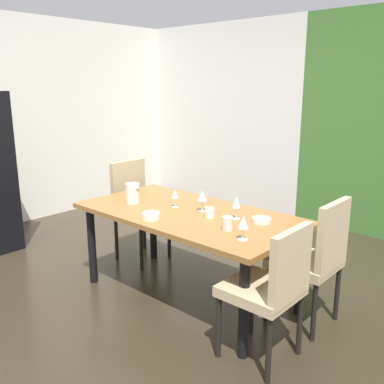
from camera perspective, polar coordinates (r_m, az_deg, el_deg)
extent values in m
cube|color=#2F271B|center=(3.78, -4.88, -13.53)|extent=(5.63, 5.54, 0.02)
cube|color=silver|center=(6.37, 3.68, 10.10)|extent=(2.68, 0.10, 2.58)
cube|color=brown|center=(3.46, -0.51, -2.97)|extent=(1.85, 0.95, 0.04)
cylinder|color=black|center=(4.38, -5.20, -4.41)|extent=(0.07, 0.07, 0.71)
cylinder|color=black|center=(3.44, 14.22, -10.19)|extent=(0.07, 0.07, 0.71)
cylinder|color=black|center=(3.94, -13.21, -6.91)|extent=(0.07, 0.07, 0.71)
cylinder|color=black|center=(2.86, 6.93, -15.11)|extent=(0.07, 0.07, 0.71)
cube|color=tan|center=(4.34, -6.66, -2.96)|extent=(0.44, 0.44, 0.07)
cube|color=tan|center=(4.41, -8.48, 0.81)|extent=(0.05, 0.42, 0.52)
cylinder|color=black|center=(4.41, -3.06, -6.08)|extent=(0.04, 0.04, 0.44)
cylinder|color=black|center=(4.17, -6.77, -7.40)|extent=(0.04, 0.04, 0.44)
cylinder|color=black|center=(4.67, -6.38, -4.96)|extent=(0.04, 0.04, 0.44)
cylinder|color=black|center=(4.44, -10.04, -6.13)|extent=(0.04, 0.04, 0.44)
cube|color=tan|center=(3.29, 14.75, -9.06)|extent=(0.44, 0.44, 0.07)
cube|color=tan|center=(3.13, 18.30, -5.70)|extent=(0.05, 0.42, 0.50)
cylinder|color=black|center=(3.33, 9.95, -13.33)|extent=(0.04, 0.04, 0.44)
cylinder|color=black|center=(3.63, 13.20, -11.10)|extent=(0.04, 0.04, 0.44)
cylinder|color=black|center=(3.18, 15.96, -15.17)|extent=(0.04, 0.04, 0.44)
cylinder|color=black|center=(3.49, 18.79, -12.61)|extent=(0.04, 0.04, 0.44)
cube|color=tan|center=(2.83, 9.18, -12.77)|extent=(0.44, 0.44, 0.07)
cube|color=tan|center=(2.65, 13.06, -9.56)|extent=(0.05, 0.42, 0.45)
cylinder|color=black|center=(2.92, 3.55, -17.49)|extent=(0.04, 0.04, 0.44)
cylinder|color=black|center=(3.18, 7.95, -14.67)|extent=(0.04, 0.04, 0.44)
cylinder|color=black|center=(2.74, 10.20, -20.06)|extent=(0.04, 0.04, 0.44)
cylinder|color=black|center=(3.02, 14.19, -16.72)|extent=(0.04, 0.04, 0.44)
cube|color=black|center=(4.79, -23.96, 2.07)|extent=(0.05, 0.31, 1.68)
cylinder|color=silver|center=(3.47, 1.37, -2.54)|extent=(0.06, 0.06, 0.00)
cylinder|color=silver|center=(3.45, 1.38, -1.82)|extent=(0.01, 0.01, 0.09)
cone|color=silver|center=(3.43, 1.39, -0.49)|extent=(0.08, 0.08, 0.08)
cylinder|color=silver|center=(3.58, -2.27, -2.01)|extent=(0.06, 0.06, 0.00)
cylinder|color=silver|center=(3.57, -2.28, -1.37)|extent=(0.01, 0.01, 0.08)
cone|color=silver|center=(3.55, -2.29, -0.24)|extent=(0.06, 0.06, 0.07)
cylinder|color=silver|center=(2.87, 6.77, -6.29)|extent=(0.07, 0.07, 0.00)
cylinder|color=silver|center=(2.86, 6.80, -5.54)|extent=(0.01, 0.01, 0.08)
cone|color=silver|center=(2.83, 6.85, -4.01)|extent=(0.07, 0.07, 0.08)
cylinder|color=silver|center=(3.29, 5.89, -3.56)|extent=(0.06, 0.06, 0.00)
cylinder|color=silver|center=(3.27, 5.91, -2.80)|extent=(0.01, 0.01, 0.09)
cone|color=silver|center=(3.25, 5.95, -1.33)|extent=(0.06, 0.06, 0.09)
cylinder|color=#FAE3D0|center=(3.23, 9.26, -3.73)|extent=(0.14, 0.14, 0.04)
cylinder|color=silver|center=(3.27, -5.47, -3.19)|extent=(0.14, 0.14, 0.05)
cylinder|color=beige|center=(3.02, 4.75, -4.20)|extent=(0.07, 0.07, 0.10)
cylinder|color=white|center=(3.30, 2.39, -2.76)|extent=(0.07, 0.07, 0.08)
cylinder|color=silver|center=(3.72, -7.93, -0.17)|extent=(0.12, 0.12, 0.17)
cone|color=silver|center=(3.66, -7.42, 0.79)|extent=(0.04, 0.04, 0.03)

